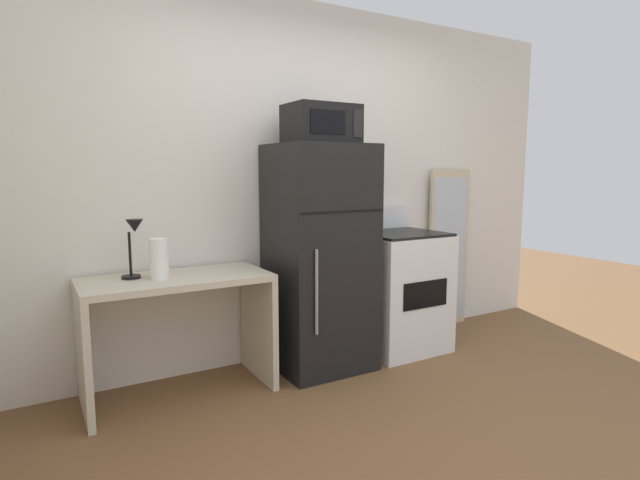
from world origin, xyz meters
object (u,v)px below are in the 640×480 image
object	(u,v)px
paper_towel_roll	(159,259)
microwave	(321,124)
refrigerator	(320,258)
oven_range	(399,290)
desk	(177,313)
leaning_mirror	(448,249)
desk_lamp	(134,238)

from	to	relation	value
paper_towel_roll	microwave	size ratio (longest dim) A/B	0.52
paper_towel_roll	microwave	bearing A→B (deg)	-1.54
paper_towel_roll	refrigerator	world-z (taller)	refrigerator
refrigerator	oven_range	world-z (taller)	refrigerator
desk	leaning_mirror	xyz separation A→B (m)	(2.47, 0.23, 0.18)
refrigerator	oven_range	size ratio (longest dim) A/B	1.42
desk_lamp	microwave	xyz separation A→B (m)	(1.22, -0.11, 0.70)
desk_lamp	paper_towel_roll	distance (m)	0.19
paper_towel_roll	leaning_mirror	bearing A→B (deg)	5.54
desk	desk_lamp	xyz separation A→B (m)	(-0.22, 0.06, 0.47)
desk	oven_range	world-z (taller)	oven_range
refrigerator	oven_range	distance (m)	0.78
desk_lamp	refrigerator	size ratio (longest dim) A/B	0.23
desk_lamp	oven_range	xyz separation A→B (m)	(1.93, -0.09, -0.52)
desk_lamp	microwave	world-z (taller)	microwave
desk_lamp	leaning_mirror	bearing A→B (deg)	3.58
desk	desk_lamp	distance (m)	0.52
refrigerator	microwave	bearing A→B (deg)	-89.67
paper_towel_roll	microwave	xyz separation A→B (m)	(1.09, -0.03, 0.82)
paper_towel_roll	microwave	world-z (taller)	microwave
leaning_mirror	desk	bearing A→B (deg)	-174.70
desk	paper_towel_roll	world-z (taller)	paper_towel_roll
refrigerator	oven_range	bearing A→B (deg)	0.21
microwave	oven_range	xyz separation A→B (m)	(0.71, 0.02, -1.23)
microwave	refrigerator	bearing A→B (deg)	90.33
refrigerator	leaning_mirror	distance (m)	1.50
desk	microwave	distance (m)	1.54
desk	oven_range	distance (m)	1.71
microwave	leaning_mirror	world-z (taller)	microwave
leaning_mirror	microwave	bearing A→B (deg)	-169.31
refrigerator	oven_range	xyz separation A→B (m)	(0.71, 0.00, -0.32)
desk_lamp	microwave	size ratio (longest dim) A/B	0.77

